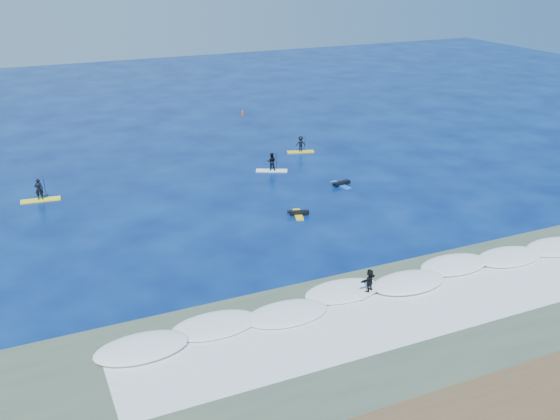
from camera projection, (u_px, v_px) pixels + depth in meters
name	position (u px, v px, depth m)	size (l,w,h in m)	color
ground	(314.00, 224.00, 45.60)	(160.00, 160.00, 0.00)	#031045
wet_sand_strip	(535.00, 404.00, 27.48)	(90.00, 5.00, 0.08)	#4E3A24
shallow_water	(431.00, 319.00, 33.80)	(90.00, 13.00, 0.01)	#3A4F3F
breaking_wave	(390.00, 286.00, 37.17)	(40.00, 6.00, 0.30)	white
whitewater	(420.00, 310.00, 34.64)	(34.00, 5.00, 0.02)	silver
sup_paddler_left	(40.00, 193.00, 49.61)	(3.09, 1.08, 2.13)	#FFFA1B
sup_paddler_center	(272.00, 163.00, 56.23)	(2.85, 1.85, 1.98)	white
sup_paddler_right	(301.00, 145.00, 61.51)	(2.76, 1.43, 1.88)	yellow
prone_paddler_near	(298.00, 213.00, 47.06)	(1.66, 2.19, 0.44)	yellow
prone_paddler_far	(341.00, 184.00, 52.97)	(1.80, 2.33, 0.47)	blue
wave_surfer	(369.00, 282.00, 35.94)	(2.12, 1.32, 1.49)	white
marker_buoy	(242.00, 113.00, 75.56)	(0.28, 0.28, 0.67)	#CA4411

